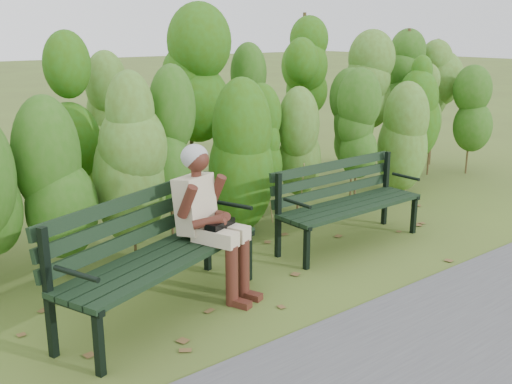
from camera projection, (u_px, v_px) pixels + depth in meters
ground at (279, 275)px, 5.74m from camera, size 80.00×80.00×0.00m
footpath at (489, 375)px, 4.08m from camera, size 60.00×2.50×0.01m
hedge_band at (173, 121)px, 6.81m from camera, size 11.04×1.67×2.42m
leaf_litter at (234, 287)px, 5.47m from camera, size 5.62×2.15×0.01m
bench_left at (151, 245)px, 4.87m from camera, size 2.07×1.27×0.98m
bench_right at (344, 196)px, 6.48m from camera, size 1.78×0.60×0.89m
seated_woman at (208, 211)px, 5.15m from camera, size 0.58×0.80×1.34m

